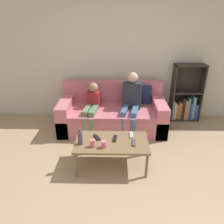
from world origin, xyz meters
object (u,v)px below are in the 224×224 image
object	(u,v)px
tv_remote_2	(131,135)
person_adult	(131,99)
couch	(113,114)
cup_far	(104,144)
bookshelf	(185,100)
cup_near	(93,143)
coffee_table	(112,144)
tv_remote_1	(115,139)
bottle	(80,138)
person_child	(92,105)
tv_remote_3	(97,137)
tv_remote_0	(134,143)

from	to	relation	value
tv_remote_2	person_adult	bearing A→B (deg)	90.26
couch	cup_far	bearing A→B (deg)	-94.02
tv_remote_2	couch	bearing A→B (deg)	109.15
bookshelf	cup_far	bearing A→B (deg)	-132.26
tv_remote_2	cup_near	bearing A→B (deg)	-147.71
coffee_table	tv_remote_1	size ratio (longest dim) A/B	6.07
person_adult	bottle	distance (m)	1.43
person_child	tv_remote_3	bearing A→B (deg)	-71.36
bottle	coffee_table	bearing A→B (deg)	10.04
bookshelf	person_adult	distance (m)	1.30
couch	coffee_table	xyz separation A→B (m)	(0.00, -1.22, 0.10)
coffee_table	tv_remote_2	xyz separation A→B (m)	(0.29, 0.17, 0.05)
person_child	bottle	size ratio (longest dim) A/B	3.72
tv_remote_1	bottle	distance (m)	0.51
cup_far	coffee_table	bearing A→B (deg)	57.19
person_child	cup_far	bearing A→B (deg)	-67.81
couch	bottle	size ratio (longest dim) A/B	8.13
tv_remote_2	bottle	world-z (taller)	bottle
person_child	tv_remote_1	size ratio (longest dim) A/B	5.27
person_child	cup_near	bearing A→B (deg)	-74.88
tv_remote_1	tv_remote_3	size ratio (longest dim) A/B	1.01
tv_remote_2	tv_remote_0	bearing A→B (deg)	-80.39
bottle	tv_remote_2	bearing A→B (deg)	18.44
tv_remote_1	tv_remote_3	distance (m)	0.27
cup_far	cup_near	bearing A→B (deg)	174.22
person_adult	cup_far	size ratio (longest dim) A/B	11.29
tv_remote_2	cup_far	bearing A→B (deg)	-137.52
bookshelf	cup_far	size ratio (longest dim) A/B	11.91
coffee_table	person_child	world-z (taller)	person_child
tv_remote_3	coffee_table	bearing A→B (deg)	-50.71
couch	bottle	bearing A→B (deg)	-108.59
person_child	tv_remote_2	xyz separation A→B (m)	(0.69, -0.90, -0.10)
cup_far	person_adult	bearing A→B (deg)	70.68
person_child	cup_far	distance (m)	1.25
cup_far	tv_remote_1	size ratio (longest dim) A/B	0.57
person_adult	tv_remote_3	distance (m)	1.19
person_child	tv_remote_3	size ratio (longest dim) A/B	5.34
bookshelf	person_child	world-z (taller)	bookshelf
tv_remote_2	bottle	bearing A→B (deg)	-158.23
bookshelf	person_child	xyz separation A→B (m)	(-1.91, -0.57, 0.11)
cup_near	bottle	xyz separation A→B (m)	(-0.18, 0.06, 0.05)
bookshelf	tv_remote_3	size ratio (longest dim) A/B	6.90
cup_far	tv_remote_3	bearing A→B (deg)	116.42
bookshelf	cup_near	bearing A→B (deg)	-135.16
person_child	cup_near	size ratio (longest dim) A/B	8.49
bookshelf	tv_remote_2	bearing A→B (deg)	-129.98
bookshelf	cup_far	distance (m)	2.41
person_child	tv_remote_2	distance (m)	1.13
coffee_table	cup_near	world-z (taller)	cup_near
cup_far	tv_remote_0	distance (m)	0.43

